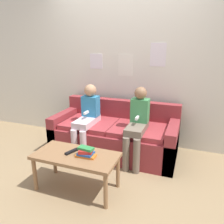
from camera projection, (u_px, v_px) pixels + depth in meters
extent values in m
plane|color=#937A56|center=(102.00, 168.00, 2.94)|extent=(10.00, 10.00, 0.00)
cube|color=silver|center=(126.00, 64.00, 3.48)|extent=(8.00, 0.06, 2.60)
cube|color=silver|center=(96.00, 61.00, 3.61)|extent=(0.22, 0.00, 0.24)
cube|color=white|center=(125.00, 65.00, 3.46)|extent=(0.23, 0.00, 0.34)
cube|color=silver|center=(158.00, 55.00, 3.24)|extent=(0.23, 0.00, 0.34)
cube|color=maroon|center=(114.00, 140.00, 3.32)|extent=(1.84, 0.82, 0.40)
cube|color=maroon|center=(122.00, 110.00, 3.52)|extent=(1.84, 0.14, 0.35)
cube|color=maroon|center=(66.00, 128.00, 3.58)|extent=(0.14, 0.82, 0.56)
cube|color=maroon|center=(172.00, 144.00, 3.01)|extent=(0.14, 0.82, 0.56)
cube|color=#A1343A|center=(90.00, 123.00, 3.35)|extent=(0.76, 0.66, 0.07)
cube|color=#A1343A|center=(139.00, 130.00, 3.09)|extent=(0.76, 0.66, 0.07)
cube|color=#8E6642|center=(76.00, 156.00, 2.40)|extent=(0.94, 0.46, 0.04)
cylinder|color=#8E6642|center=(35.00, 174.00, 2.44)|extent=(0.04, 0.04, 0.40)
cylinder|color=#8E6642|center=(106.00, 191.00, 2.15)|extent=(0.04, 0.04, 0.40)
cylinder|color=#8E6642|center=(55.00, 159.00, 2.78)|extent=(0.04, 0.04, 0.40)
cylinder|color=#8E6642|center=(118.00, 172.00, 2.49)|extent=(0.04, 0.04, 0.40)
cylinder|color=silver|center=(75.00, 145.00, 3.06)|extent=(0.09, 0.09, 0.47)
cylinder|color=silver|center=(83.00, 147.00, 3.02)|extent=(0.09, 0.09, 0.47)
cube|color=silver|center=(87.00, 121.00, 3.19)|extent=(0.23, 0.51, 0.09)
cube|color=teal|center=(91.00, 106.00, 3.27)|extent=(0.24, 0.16, 0.30)
sphere|color=tan|center=(90.00, 90.00, 3.20)|extent=(0.18, 0.18, 0.18)
cube|color=white|center=(86.00, 113.00, 3.15)|extent=(0.03, 0.12, 0.03)
cylinder|color=#756656|center=(126.00, 154.00, 2.81)|extent=(0.09, 0.09, 0.47)
cylinder|color=#756656|center=(136.00, 156.00, 2.77)|extent=(0.09, 0.09, 0.47)
cube|color=#756656|center=(137.00, 128.00, 2.94)|extent=(0.23, 0.51, 0.09)
cube|color=#429356|center=(140.00, 110.00, 3.01)|extent=(0.24, 0.16, 0.32)
sphere|color=#8C6647|center=(141.00, 93.00, 2.94)|extent=(0.17, 0.17, 0.17)
cube|color=white|center=(137.00, 118.00, 2.90)|extent=(0.03, 0.12, 0.03)
cube|color=black|center=(72.00, 151.00, 2.44)|extent=(0.10, 0.17, 0.02)
cube|color=orange|center=(86.00, 156.00, 2.35)|extent=(0.22, 0.12, 0.02)
cube|color=#23519E|center=(86.00, 153.00, 2.35)|extent=(0.16, 0.13, 0.02)
cube|color=red|center=(86.00, 151.00, 2.33)|extent=(0.16, 0.12, 0.04)
cube|color=#2D8442|center=(86.00, 148.00, 2.33)|extent=(0.18, 0.10, 0.03)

